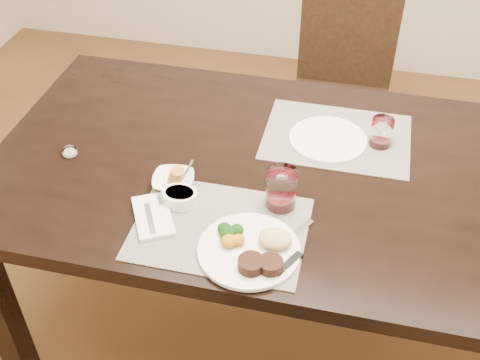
% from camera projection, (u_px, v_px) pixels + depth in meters
% --- Properties ---
extents(ground_plane, '(4.50, 4.50, 0.00)m').
position_uv_depth(ground_plane, '(302.00, 324.00, 2.28)').
color(ground_plane, '#492C17').
rests_on(ground_plane, ground).
extents(dining_table, '(2.00, 1.00, 0.75)m').
position_uv_depth(dining_table, '(316.00, 193.00, 1.84)').
color(dining_table, black).
rests_on(dining_table, ground).
extents(chair_far, '(0.42, 0.42, 0.90)m').
position_uv_depth(chair_far, '(341.00, 83.00, 2.64)').
color(chair_far, black).
rests_on(chair_far, ground).
extents(placemat_near, '(0.46, 0.34, 0.00)m').
position_uv_depth(placemat_near, '(220.00, 228.00, 1.61)').
color(placemat_near, gray).
rests_on(placemat_near, dining_table).
extents(placemat_far, '(0.46, 0.34, 0.00)m').
position_uv_depth(placemat_far, '(337.00, 137.00, 1.92)').
color(placemat_far, gray).
rests_on(placemat_far, dining_table).
extents(dinner_plate, '(0.27, 0.27, 0.05)m').
position_uv_depth(dinner_plate, '(253.00, 249.00, 1.53)').
color(dinner_plate, white).
rests_on(dinner_plate, placemat_near).
extents(napkin_fork, '(0.17, 0.20, 0.02)m').
position_uv_depth(napkin_fork, '(153.00, 216.00, 1.63)').
color(napkin_fork, white).
rests_on(napkin_fork, placemat_near).
extents(steak_knife, '(0.08, 0.23, 0.01)m').
position_uv_depth(steak_knife, '(290.00, 257.00, 1.52)').
color(steak_knife, white).
rests_on(steak_knife, placemat_near).
extents(cracker_bowl, '(0.13, 0.13, 0.05)m').
position_uv_depth(cracker_bowl, '(173.00, 180.00, 1.73)').
color(cracker_bowl, white).
rests_on(cracker_bowl, placemat_near).
extents(sauce_ramekin, '(0.10, 0.15, 0.08)m').
position_uv_depth(sauce_ramekin, '(180.00, 197.00, 1.67)').
color(sauce_ramekin, white).
rests_on(sauce_ramekin, placemat_near).
extents(wine_glass_near, '(0.08, 0.08, 0.12)m').
position_uv_depth(wine_glass_near, '(281.00, 190.00, 1.64)').
color(wine_glass_near, white).
rests_on(wine_glass_near, placemat_near).
extents(far_plate, '(0.24, 0.24, 0.01)m').
position_uv_depth(far_plate, '(328.00, 139.00, 1.90)').
color(far_plate, white).
rests_on(far_plate, placemat_far).
extents(wine_glass_far, '(0.07, 0.07, 0.09)m').
position_uv_depth(wine_glass_far, '(381.00, 134.00, 1.86)').
color(wine_glass_far, white).
rests_on(wine_glass_far, placemat_far).
extents(salt_cellar, '(0.05, 0.05, 0.02)m').
position_uv_depth(salt_cellar, '(70.00, 152.00, 1.85)').
color(salt_cellar, white).
rests_on(salt_cellar, dining_table).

